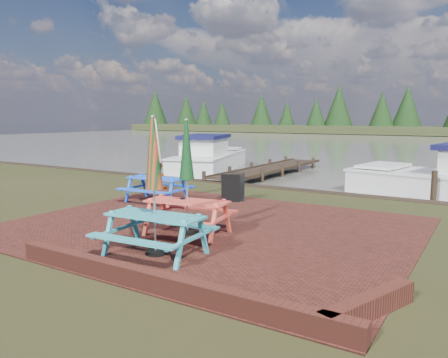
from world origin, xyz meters
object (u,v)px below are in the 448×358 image
picnic_table_red (187,195)px  picnic_table_blue (156,174)px  jetty (269,169)px  boat_jetty (209,159)px  person (158,162)px  picnic_table_teal (155,208)px  chalkboard (233,187)px

picnic_table_red → picnic_table_blue: bearing=131.0°
picnic_table_red → jetty: 11.64m
picnic_table_red → boat_jetty: 13.22m
picnic_table_red → jetty: (-3.45, 11.09, -0.76)m
boat_jetty → person: bearing=-87.5°
picnic_table_teal → person: bearing=125.7°
picnic_table_teal → chalkboard: bearing=100.8°
jetty → person: person is taller
person → jetty: bearing=-112.5°
picnic_table_red → chalkboard: picnic_table_red is taller
chalkboard → jetty: (-2.43, 7.43, -0.34)m
picnic_table_blue → boat_jetty: 9.64m
boat_jetty → picnic_table_blue: bearing=-82.8°
boat_jetty → person: 7.39m
picnic_table_teal → picnic_table_red: size_ratio=1.02×
picnic_table_red → picnic_table_teal: bearing=-85.6°
picnic_table_teal → person: (-4.84, 5.76, 0.08)m
picnic_table_blue → person: picnic_table_blue is taller
person → picnic_table_red: bearing=122.3°
chalkboard → jetty: bearing=79.1°
picnic_table_red → person: bearing=126.8°
picnic_table_teal → picnic_table_red: picnic_table_teal is taller
jetty → person: size_ratio=4.68×
boat_jetty → person: person is taller
picnic_table_blue → person: 2.36m
chalkboard → person: 3.55m
picnic_table_teal → jetty: picnic_table_teal is taller
jetty → boat_jetty: boat_jetty is taller
picnic_table_teal → picnic_table_blue: bearing=126.0°
picnic_table_red → boat_jetty: bearing=112.4°
picnic_table_red → boat_jetty: picnic_table_red is taller
chalkboard → person: size_ratio=0.45×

